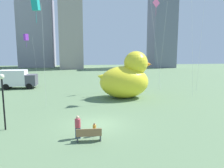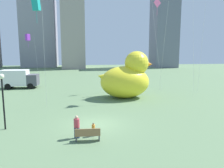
% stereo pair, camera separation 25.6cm
% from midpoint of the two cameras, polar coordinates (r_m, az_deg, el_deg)
% --- Properties ---
extents(ground_plane, '(140.00, 140.00, 0.00)m').
position_cam_midpoint_polar(ground_plane, '(18.14, -3.71, -10.31)').
color(ground_plane, '#5B7853').
extents(park_bench, '(1.67, 0.50, 0.90)m').
position_cam_midpoint_polar(park_bench, '(14.87, -5.78, -12.79)').
color(park_bench, olive).
rests_on(park_bench, ground).
extents(person_adult, '(0.39, 0.39, 1.58)m').
position_cam_midpoint_polar(person_adult, '(15.33, -8.60, -10.59)').
color(person_adult, '#38476B').
rests_on(person_adult, ground).
extents(person_child, '(0.24, 0.24, 0.96)m').
position_cam_midpoint_polar(person_child, '(15.63, -4.34, -11.45)').
color(person_child, silver).
rests_on(person_child, ground).
extents(giant_inflatable_duck, '(6.97, 4.47, 5.77)m').
position_cam_midpoint_polar(giant_inflatable_duck, '(27.39, 4.11, 1.51)').
color(giant_inflatable_duck, yellow).
rests_on(giant_inflatable_duck, ground).
extents(lamppost, '(0.39, 0.39, 4.21)m').
position_cam_midpoint_polar(lamppost, '(18.07, -26.02, -1.40)').
color(lamppost, black).
rests_on(lamppost, ground).
extents(box_truck, '(5.43, 2.43, 2.85)m').
position_cam_midpoint_polar(box_truck, '(37.16, -22.63, 1.19)').
color(box_truck, white).
rests_on(box_truck, ground).
extents(city_skyline, '(68.95, 16.43, 40.21)m').
position_cam_midpoint_polar(city_skyline, '(77.03, -14.27, 17.16)').
color(city_skyline, gray).
rests_on(city_skyline, ground).
extents(kite_purple, '(1.75, 2.61, 8.61)m').
position_cam_midpoint_polar(kite_purple, '(41.41, -20.70, 11.15)').
color(kite_purple, silver).
rests_on(kite_purple, ground).
extents(kite_pink, '(1.78, 2.29, 12.90)m').
position_cam_midpoint_polar(kite_pink, '(32.61, 11.97, 18.79)').
color(kite_pink, silver).
rests_on(kite_pink, ground).
extents(kite_teal, '(1.01, 1.07, 10.75)m').
position_cam_midpoint_polar(kite_teal, '(23.25, -18.63, 18.70)').
color(kite_teal, silver).
rests_on(kite_teal, ground).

